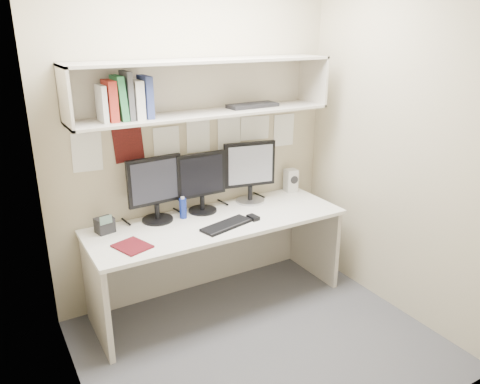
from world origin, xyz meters
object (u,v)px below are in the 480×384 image
monitor_center (201,180)px  desk_phone (105,225)px  desk (218,261)px  maroon_notebook (132,246)px  monitor_right (250,170)px  keyboard (226,225)px  speaker (291,180)px  monitor_left (155,187)px

monitor_center → desk_phone: (-0.79, -0.03, -0.20)m
desk → maroon_notebook: bearing=-169.0°
monitor_right → monitor_center: bearing=-169.8°
keyboard → monitor_right: bearing=26.3°
keyboard → desk_phone: (-0.81, 0.35, 0.05)m
monitor_center → speaker: (0.90, 0.04, -0.16)m
keyboard → maroon_notebook: size_ratio=1.74×
monitor_left → speaker: size_ratio=2.46×
desk → keyboard: bearing=-91.0°
maroon_notebook → desk_phone: size_ratio=1.60×
monitor_right → desk: bearing=-142.6°
monitor_left → maroon_notebook: 0.55m
speaker → desk_phone: speaker is taller
speaker → maroon_notebook: bearing=-159.1°
monitor_left → maroon_notebook: (-0.31, -0.36, -0.26)m
desk → monitor_left: size_ratio=3.98×
monitor_right → maroon_notebook: (-1.15, -0.36, -0.27)m
speaker → maroon_notebook: speaker is taller
monitor_right → keyboard: bearing=-128.7°
keyboard → maroon_notebook: bearing=164.0°
monitor_left → monitor_right: monitor_right is taller
keyboard → desk_phone: bearing=142.0°
desk_phone → desk: bearing=-25.5°
desk → monitor_center: size_ratio=4.15×
monitor_right → keyboard: (-0.43, -0.37, -0.27)m
monitor_left → speaker: (1.29, 0.04, -0.17)m
desk → maroon_notebook: (-0.72, -0.14, 0.37)m
monitor_right → desk_phone: (-1.24, -0.03, -0.22)m
monitor_left → desk_phone: (-0.41, -0.03, -0.21)m
monitor_left → monitor_center: bearing=-3.9°
monitor_center → monitor_right: bearing=-0.4°
monitor_left → keyboard: (0.40, -0.37, -0.26)m
desk → monitor_right: 0.80m
speaker → maroon_notebook: (-1.60, -0.40, -0.10)m
desk → monitor_right: size_ratio=3.87×
desk → speaker: speaker is taller
monitor_center → monitor_right: monitor_right is taller
monitor_right → keyboard: monitor_right is taller
monitor_right → maroon_notebook: monitor_right is taller
speaker → desk_phone: size_ratio=1.38×
keyboard → speaker: size_ratio=2.01×
speaker → desk: bearing=-156.8°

